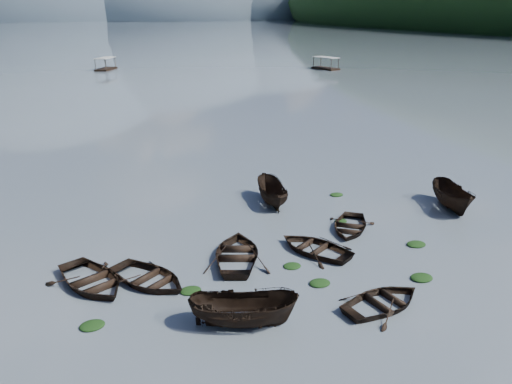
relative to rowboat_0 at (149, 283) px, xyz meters
name	(u,v)px	position (x,y,z in m)	size (l,w,h in m)	color
ground_plane	(351,324)	(7.69, -6.54, 0.00)	(2400.00, 2400.00, 0.00)	slate
haze_mtn_b	(31,19)	(-52.31, 893.46, 0.00)	(520.00, 520.00, 340.00)	#475666
haze_mtn_c	(156,19)	(147.69, 893.46, 0.00)	(520.00, 520.00, 260.00)	#475666
haze_mtn_d	(254,18)	(327.69, 893.46, 0.00)	(520.00, 520.00, 220.00)	#475666
rowboat_0	(149,283)	(0.00, 0.00, 0.00)	(3.26, 4.57, 0.95)	black
rowboat_1	(238,259)	(4.96, 0.91, 0.00)	(3.59, 5.03, 1.04)	black
rowboat_2	(243,325)	(3.29, -5.02, 0.00)	(1.78, 4.73, 1.83)	black
rowboat_3	(315,251)	(9.34, 0.28, 0.00)	(3.15, 4.42, 0.91)	black
rowboat_4	(383,306)	(9.79, -5.81, 0.00)	(3.01, 4.21, 0.87)	black
rowboat_5	(451,208)	(21.06, 2.96, 0.00)	(1.87, 4.98, 1.92)	black
rowboat_6	(92,285)	(-2.68, 0.70, 0.00)	(3.45, 4.83, 1.00)	black
rowboat_7	(349,229)	(12.69, 2.24, 0.00)	(2.98, 4.18, 0.87)	black
rowboat_8	(271,203)	(9.81, 8.10, 0.00)	(1.74, 4.64, 1.79)	black
weed_clump_0	(92,327)	(-2.85, -2.88, 0.00)	(1.08, 0.88, 0.24)	black
weed_clump_1	(320,284)	(7.97, -3.04, 0.00)	(1.08, 0.86, 0.24)	black
weed_clump_2	(421,279)	(13.05, -4.33, 0.00)	(1.17, 0.94, 0.25)	black
weed_clump_3	(341,222)	(12.79, 3.52, 0.00)	(0.83, 0.70, 0.18)	black
weed_clump_4	(416,245)	(15.21, -1.01, 0.00)	(1.15, 0.91, 0.24)	black
weed_clump_5	(191,292)	(1.77, -1.53, 0.00)	(1.05, 0.85, 0.22)	black
weed_clump_6	(292,267)	(7.40, -0.93, 0.00)	(0.97, 0.81, 0.20)	black
weed_clump_7	(337,195)	(14.89, 7.92, 0.00)	(1.00, 0.80, 0.22)	black
pontoon_centre	(106,70)	(5.25, 99.43, 0.00)	(2.85, 6.84, 2.62)	black
pontoon_right	(326,69)	(53.24, 83.38, 0.00)	(2.87, 6.88, 2.64)	black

